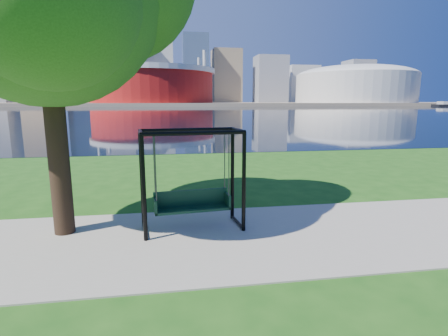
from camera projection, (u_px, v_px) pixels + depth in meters
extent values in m
plane|color=#1E5114|center=(212.00, 231.00, 7.97)|extent=(900.00, 900.00, 0.00)
cube|color=#9E937F|center=(215.00, 239.00, 7.48)|extent=(120.00, 4.00, 0.03)
cube|color=black|center=(170.00, 111.00, 106.87)|extent=(900.00, 180.00, 0.02)
cube|color=#937F60|center=(168.00, 104.00, 304.49)|extent=(900.00, 228.00, 2.00)
cylinder|color=maroon|center=(152.00, 86.00, 231.82)|extent=(80.00, 80.00, 22.00)
cylinder|color=silver|center=(152.00, 71.00, 230.04)|extent=(83.00, 83.00, 3.00)
cylinder|color=silver|center=(199.00, 80.00, 254.47)|extent=(2.00, 2.00, 32.00)
cylinder|color=silver|center=(105.00, 80.00, 244.15)|extent=(2.00, 2.00, 32.00)
cylinder|color=silver|center=(94.00, 76.00, 207.30)|extent=(2.00, 2.00, 32.00)
cylinder|color=silver|center=(205.00, 77.00, 217.63)|extent=(2.00, 2.00, 32.00)
cylinder|color=beige|center=(355.00, 89.00, 254.77)|extent=(84.00, 84.00, 20.00)
ellipsoid|color=beige|center=(355.00, 76.00, 253.08)|extent=(84.00, 84.00, 15.12)
cube|color=#998466|center=(38.00, 46.00, 274.54)|extent=(26.00, 26.00, 88.00)
cube|color=slate|center=(84.00, 47.00, 302.83)|extent=(30.00, 24.00, 95.00)
cube|color=gray|center=(118.00, 59.00, 290.30)|extent=(24.00, 24.00, 72.00)
cube|color=silver|center=(155.00, 59.00, 323.35)|extent=(32.00, 28.00, 80.00)
cube|color=slate|center=(195.00, 69.00, 306.66)|extent=(22.00, 22.00, 58.00)
cube|color=#998466|center=(226.00, 76.00, 326.85)|extent=(26.00, 26.00, 48.00)
cube|color=gray|center=(270.00, 79.00, 324.00)|extent=(28.00, 24.00, 42.00)
cube|color=silver|center=(301.00, 84.00, 355.08)|extent=(30.00, 26.00, 36.00)
cube|color=gray|center=(357.00, 82.00, 343.15)|extent=(24.00, 24.00, 40.00)
cube|color=#998466|center=(385.00, 87.00, 364.73)|extent=(26.00, 26.00, 32.00)
cylinder|color=black|center=(144.00, 190.00, 7.16)|extent=(0.10, 0.10, 2.26)
cylinder|color=black|center=(244.00, 183.00, 7.72)|extent=(0.10, 0.10, 2.26)
cylinder|color=black|center=(142.00, 180.00, 8.00)|extent=(0.10, 0.10, 2.26)
cylinder|color=black|center=(232.00, 175.00, 8.56)|extent=(0.10, 0.10, 2.26)
cylinder|color=black|center=(195.00, 133.00, 7.22)|extent=(2.16, 0.32, 0.09)
cylinder|color=black|center=(188.00, 130.00, 8.06)|extent=(2.16, 0.32, 0.09)
cylinder|color=black|center=(141.00, 133.00, 7.36)|extent=(0.18, 0.89, 0.09)
cylinder|color=black|center=(145.00, 231.00, 7.77)|extent=(0.16, 0.89, 0.07)
cylinder|color=black|center=(238.00, 130.00, 7.92)|extent=(0.18, 0.89, 0.09)
cylinder|color=black|center=(238.00, 222.00, 8.33)|extent=(0.16, 0.89, 0.07)
cube|color=black|center=(193.00, 209.00, 7.98)|extent=(1.76, 0.62, 0.06)
cube|color=black|center=(191.00, 198.00, 8.12)|extent=(1.72, 0.23, 0.37)
cube|color=black|center=(155.00, 206.00, 7.73)|extent=(0.10, 0.45, 0.33)
cube|color=black|center=(227.00, 200.00, 8.17)|extent=(0.10, 0.45, 0.33)
cylinder|color=#37373D|center=(156.00, 169.00, 7.40)|extent=(0.03, 0.03, 1.43)
cylinder|color=#37373D|center=(229.00, 165.00, 7.83)|extent=(0.03, 0.03, 1.43)
cylinder|color=#37373D|center=(154.00, 166.00, 7.75)|extent=(0.03, 0.03, 1.43)
cylinder|color=#37373D|center=(225.00, 163.00, 8.17)|extent=(0.03, 0.03, 1.43)
cylinder|color=black|center=(57.00, 136.00, 7.41)|extent=(0.44, 0.44, 4.36)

